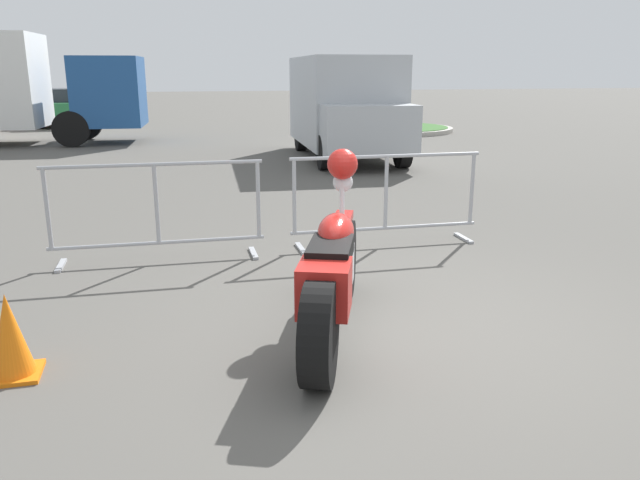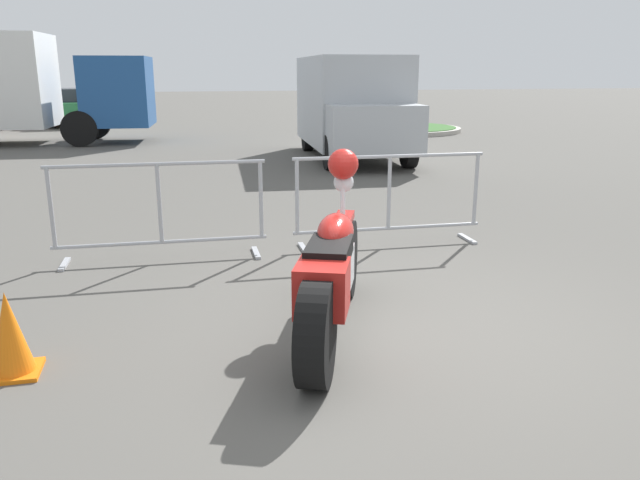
{
  "view_description": "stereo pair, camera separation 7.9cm",
  "coord_description": "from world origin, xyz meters",
  "px_view_note": "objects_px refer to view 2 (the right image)",
  "views": [
    {
      "loc": [
        -1.83,
        -4.28,
        2.0
      ],
      "look_at": [
        -0.59,
        0.51,
        0.65
      ],
      "focal_mm": 35.0,
      "sensor_mm": 36.0,
      "label": 1
    },
    {
      "loc": [
        -1.76,
        -4.3,
        2.0
      ],
      "look_at": [
        -0.59,
        0.51,
        0.65
      ],
      "focal_mm": 35.0,
      "sensor_mm": 36.0,
      "label": 2
    }
  ],
  "objects_px": {
    "crowd_barrier_near": "(160,210)",
    "delivery_van": "(352,104)",
    "traffic_cone": "(10,335)",
    "crowd_barrier_far": "(389,199)",
    "parked_car_green": "(73,106)",
    "motorcycle": "(332,270)"
  },
  "relations": [
    {
      "from": "parked_car_green",
      "to": "crowd_barrier_far",
      "type": "bearing_deg",
      "value": -166.71
    },
    {
      "from": "crowd_barrier_near",
      "to": "traffic_cone",
      "type": "distance_m",
      "value": 2.69
    },
    {
      "from": "delivery_van",
      "to": "crowd_barrier_far",
      "type": "bearing_deg",
      "value": -8.93
    },
    {
      "from": "crowd_barrier_near",
      "to": "crowd_barrier_far",
      "type": "bearing_deg",
      "value": 0.0
    },
    {
      "from": "motorcycle",
      "to": "parked_car_green",
      "type": "height_order",
      "value": "motorcycle"
    },
    {
      "from": "parked_car_green",
      "to": "motorcycle",
      "type": "bearing_deg",
      "value": -171.82
    },
    {
      "from": "crowd_barrier_far",
      "to": "parked_car_green",
      "type": "xyz_separation_m",
      "value": [
        -5.87,
        18.86,
        0.13
      ]
    },
    {
      "from": "motorcycle",
      "to": "delivery_van",
      "type": "height_order",
      "value": "delivery_van"
    },
    {
      "from": "crowd_barrier_near",
      "to": "delivery_van",
      "type": "xyz_separation_m",
      "value": [
        4.37,
        7.52,
        0.69
      ]
    },
    {
      "from": "motorcycle",
      "to": "crowd_barrier_near",
      "type": "relative_size",
      "value": 1.01
    },
    {
      "from": "parked_car_green",
      "to": "traffic_cone",
      "type": "bearing_deg",
      "value": -177.87
    },
    {
      "from": "traffic_cone",
      "to": "crowd_barrier_near",
      "type": "bearing_deg",
      "value": 68.41
    },
    {
      "from": "delivery_van",
      "to": "traffic_cone",
      "type": "height_order",
      "value": "delivery_van"
    },
    {
      "from": "motorcycle",
      "to": "parked_car_green",
      "type": "distance_m",
      "value": 21.68
    },
    {
      "from": "traffic_cone",
      "to": "crowd_barrier_far",
      "type": "bearing_deg",
      "value": 34.83
    },
    {
      "from": "crowd_barrier_near",
      "to": "traffic_cone",
      "type": "height_order",
      "value": "crowd_barrier_near"
    },
    {
      "from": "delivery_van",
      "to": "parked_car_green",
      "type": "xyz_separation_m",
      "value": [
        -7.65,
        11.34,
        -0.56
      ]
    },
    {
      "from": "crowd_barrier_far",
      "to": "crowd_barrier_near",
      "type": "bearing_deg",
      "value": 180.0
    },
    {
      "from": "crowd_barrier_far",
      "to": "traffic_cone",
      "type": "height_order",
      "value": "crowd_barrier_far"
    },
    {
      "from": "crowd_barrier_near",
      "to": "delivery_van",
      "type": "height_order",
      "value": "delivery_van"
    },
    {
      "from": "motorcycle",
      "to": "crowd_barrier_near",
      "type": "height_order",
      "value": "motorcycle"
    },
    {
      "from": "delivery_van",
      "to": "parked_car_green",
      "type": "distance_m",
      "value": 13.69
    }
  ]
}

